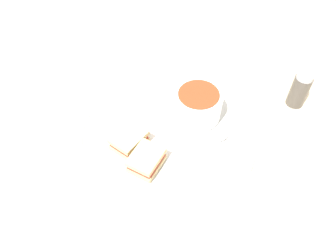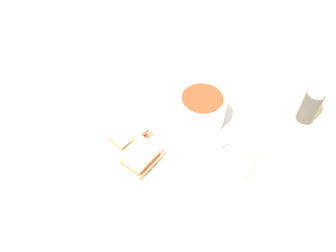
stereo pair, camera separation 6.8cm
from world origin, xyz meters
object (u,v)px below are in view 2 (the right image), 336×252
(spoon, at_px, (219,146))
(sandwich_half_near, at_px, (127,135))
(soup_bowl, at_px, (201,108))
(salt_shaker, at_px, (311,105))
(sandwich_half_far, at_px, (140,157))

(spoon, distance_m, sandwich_half_near, 0.19)
(spoon, bearing_deg, soup_bowl, 63.58)
(salt_shaker, bearing_deg, sandwich_half_far, 124.61)
(sandwich_half_near, xyz_separation_m, sandwich_half_far, (-0.04, -0.04, 0.00))
(sandwich_half_far, distance_m, salt_shaker, 0.39)
(soup_bowl, distance_m, sandwich_half_far, 0.17)
(sandwich_half_near, relative_size, sandwich_half_far, 1.03)
(spoon, distance_m, sandwich_half_far, 0.16)
(soup_bowl, xyz_separation_m, sandwich_half_far, (-0.14, 0.09, -0.02))
(salt_shaker, bearing_deg, sandwich_half_near, 116.02)
(spoon, height_order, sandwich_half_far, sandwich_half_far)
(sandwich_half_near, bearing_deg, soup_bowl, -53.62)
(sandwich_half_near, height_order, sandwich_half_far, same)
(soup_bowl, relative_size, salt_shaker, 1.13)
(soup_bowl, distance_m, sandwich_half_near, 0.17)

